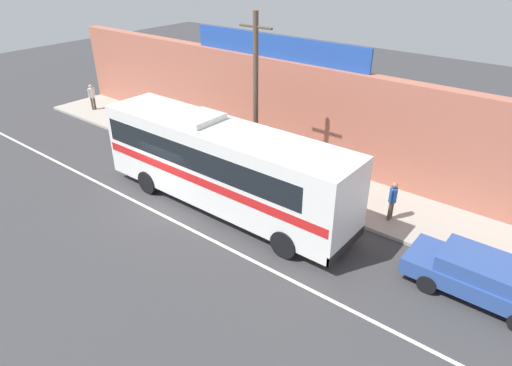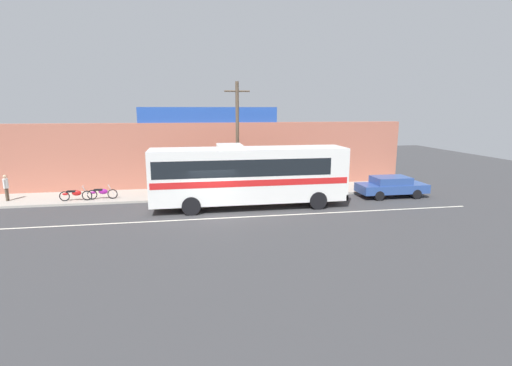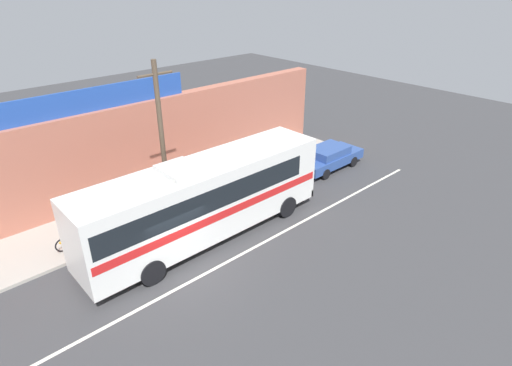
{
  "view_description": "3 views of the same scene",
  "coord_description": "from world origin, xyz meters",
  "px_view_note": "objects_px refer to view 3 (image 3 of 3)",
  "views": [
    {
      "loc": [
        13.19,
        -10.36,
        9.75
      ],
      "look_at": [
        3.56,
        1.72,
        1.38
      ],
      "focal_mm": 31.21,
      "sensor_mm": 36.0,
      "label": 1
    },
    {
      "loc": [
        -1.13,
        -20.26,
        5.77
      ],
      "look_at": [
        2.84,
        2.39,
        1.23
      ],
      "focal_mm": 26.35,
      "sensor_mm": 36.0,
      "label": 2
    },
    {
      "loc": [
        -6.78,
        -11.86,
        10.68
      ],
      "look_at": [
        4.78,
        0.83,
        1.97
      ],
      "focal_mm": 29.47,
      "sensor_mm": 36.0,
      "label": 3
    }
  ],
  "objects_px": {
    "parked_car": "(329,157)",
    "pedestrian_far_right": "(122,202)",
    "pedestrian_far_left": "(256,158)",
    "intercity_bus": "(204,197)",
    "utility_pole": "(162,141)",
    "motorcycle_red": "(76,237)"
  },
  "relations": [
    {
      "from": "intercity_bus",
      "to": "pedestrian_far_left",
      "type": "xyz_separation_m",
      "value": [
        5.96,
        3.22,
        -0.98
      ]
    },
    {
      "from": "motorcycle_red",
      "to": "pedestrian_far_left",
      "type": "height_order",
      "value": "pedestrian_far_left"
    },
    {
      "from": "utility_pole",
      "to": "motorcycle_red",
      "type": "relative_size",
      "value": 3.92
    },
    {
      "from": "utility_pole",
      "to": "pedestrian_far_left",
      "type": "xyz_separation_m",
      "value": [
        6.23,
        0.65,
        -2.85
      ]
    },
    {
      "from": "intercity_bus",
      "to": "motorcycle_red",
      "type": "distance_m",
      "value": 5.69
    },
    {
      "from": "intercity_bus",
      "to": "pedestrian_far_left",
      "type": "height_order",
      "value": "intercity_bus"
    },
    {
      "from": "parked_car",
      "to": "utility_pole",
      "type": "xyz_separation_m",
      "value": [
        -10.09,
        1.55,
        3.2
      ]
    },
    {
      "from": "parked_car",
      "to": "pedestrian_far_left",
      "type": "distance_m",
      "value": 4.46
    },
    {
      "from": "parked_car",
      "to": "pedestrian_far_left",
      "type": "relative_size",
      "value": 2.77
    },
    {
      "from": "motorcycle_red",
      "to": "pedestrian_far_left",
      "type": "relative_size",
      "value": 1.14
    },
    {
      "from": "pedestrian_far_right",
      "to": "utility_pole",
      "type": "bearing_deg",
      "value": -30.39
    },
    {
      "from": "utility_pole",
      "to": "motorcycle_red",
      "type": "xyz_separation_m",
      "value": [
        -4.31,
        0.44,
        -3.37
      ]
    },
    {
      "from": "motorcycle_red",
      "to": "pedestrian_far_right",
      "type": "height_order",
      "value": "pedestrian_far_right"
    },
    {
      "from": "motorcycle_red",
      "to": "utility_pole",
      "type": "bearing_deg",
      "value": -5.89
    },
    {
      "from": "parked_car",
      "to": "motorcycle_red",
      "type": "xyz_separation_m",
      "value": [
        -14.4,
        2.0,
        -0.17
      ]
    },
    {
      "from": "intercity_bus",
      "to": "parked_car",
      "type": "height_order",
      "value": "intercity_bus"
    },
    {
      "from": "parked_car",
      "to": "pedestrian_far_right",
      "type": "xyz_separation_m",
      "value": [
        -11.94,
        2.64,
        0.34
      ]
    },
    {
      "from": "parked_car",
      "to": "utility_pole",
      "type": "relative_size",
      "value": 0.62
    },
    {
      "from": "intercity_bus",
      "to": "utility_pole",
      "type": "xyz_separation_m",
      "value": [
        -0.27,
        2.57,
        1.87
      ]
    },
    {
      "from": "pedestrian_far_right",
      "to": "motorcycle_red",
      "type": "bearing_deg",
      "value": -165.51
    },
    {
      "from": "intercity_bus",
      "to": "pedestrian_far_left",
      "type": "bearing_deg",
      "value": 28.37
    },
    {
      "from": "intercity_bus",
      "to": "pedestrian_far_right",
      "type": "height_order",
      "value": "intercity_bus"
    }
  ]
}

